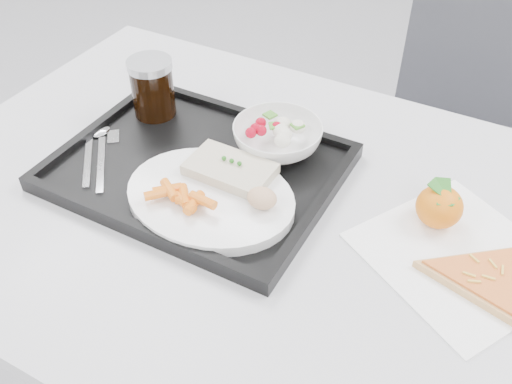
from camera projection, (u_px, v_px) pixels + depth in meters
table at (271, 235)px, 0.94m from camera, size 1.20×0.80×0.75m
chair at (466, 116)px, 1.46m from camera, size 0.48×0.48×0.93m
tray at (198, 169)px, 0.95m from camera, size 0.45×0.35×0.03m
dinner_plate at (210, 197)px, 0.88m from camera, size 0.27×0.27×0.02m
fish_fillet at (230, 169)px, 0.90m from camera, size 0.14×0.08×0.03m
bread_roll at (262, 198)px, 0.84m from camera, size 0.05×0.05×0.03m
salad_bowl at (278, 138)px, 0.97m from camera, size 0.15×0.15×0.05m
cola_glass at (152, 87)px, 1.03m from camera, size 0.08×0.08×0.11m
cutlery at (99, 149)px, 0.98m from camera, size 0.13×0.16×0.01m
napkin at (459, 257)px, 0.81m from camera, size 0.34×0.33×0.00m
tangerine at (439, 206)px, 0.84m from camera, size 0.07×0.07×0.07m
pizza_slice at (487, 279)px, 0.77m from camera, size 0.24×0.24×0.02m
carrot_pile at (181, 197)px, 0.84m from camera, size 0.11×0.06×0.02m
salad_contents at (278, 130)px, 0.96m from camera, size 0.08×0.08×0.02m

